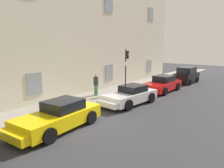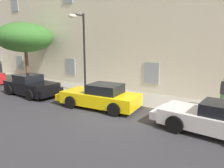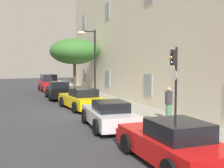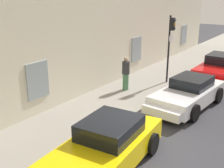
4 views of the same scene
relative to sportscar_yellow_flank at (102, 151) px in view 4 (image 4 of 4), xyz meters
The scene contains 7 objects.
ground_plane 1.84m from the sportscar_yellow_flank, 30.48° to the right, with size 80.00×80.00×0.00m, color #333338.
sidewalk 3.17m from the sportscar_yellow_flank, 61.42° to the left, with size 60.00×3.25×0.14m, color gray.
sportscar_yellow_flank is the anchor object (origin of this frame).
sportscar_white_middle 5.99m from the sportscar_yellow_flank, ahead, with size 4.79×2.33×1.33m.
sportscar_tail_end 11.37m from the sportscar_yellow_flank, ahead, with size 4.93×2.16×1.41m.
traffic_light 9.00m from the sportscar_yellow_flank, 11.70° to the left, with size 0.44×0.36×3.68m.
pedestrian_admiring 6.87m from the sportscar_yellow_flank, 26.49° to the left, with size 0.49×0.49×1.73m.
Camera 4 is at (-7.22, -3.48, 5.00)m, focal length 45.46 mm.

